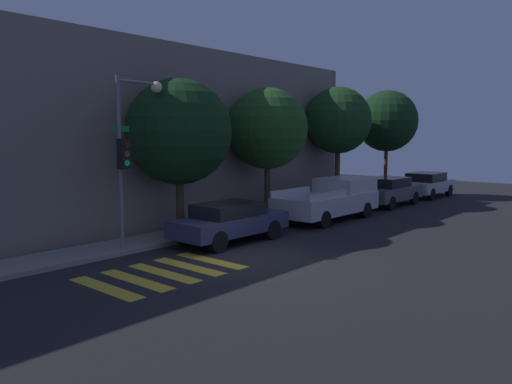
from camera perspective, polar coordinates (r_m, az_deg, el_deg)
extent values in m
plane|color=black|center=(14.62, -0.62, -7.75)|extent=(60.00, 60.00, 0.00)
cube|color=gray|center=(17.51, -10.70, -5.25)|extent=(26.00, 1.75, 0.14)
cube|color=slate|center=(20.68, -18.32, 5.98)|extent=(26.00, 6.00, 7.06)
cube|color=gold|center=(12.53, -16.82, -10.45)|extent=(0.45, 2.60, 0.00)
cube|color=gold|center=(12.98, -13.56, -9.75)|extent=(0.45, 2.60, 0.00)
cube|color=gold|center=(13.48, -10.54, -9.07)|extent=(0.45, 2.60, 0.00)
cube|color=gold|center=(14.01, -7.75, -8.42)|extent=(0.45, 2.60, 0.00)
cube|color=gold|center=(14.58, -5.18, -7.81)|extent=(0.45, 2.60, 0.00)
cylinder|color=slate|center=(15.49, -15.26, 2.88)|extent=(0.12, 0.12, 5.36)
cube|color=black|center=(15.30, -14.87, 4.23)|extent=(0.30, 0.30, 0.90)
cylinder|color=#4C0C0C|center=(15.16, -14.55, 5.24)|extent=(0.18, 0.02, 0.18)
cylinder|color=#593D0A|center=(15.17, -14.52, 4.22)|extent=(0.18, 0.02, 0.18)
cylinder|color=#26E54C|center=(15.18, -14.50, 3.21)|extent=(0.18, 0.02, 0.18)
cube|color=#19662D|center=(15.47, -15.39, 6.98)|extent=(0.70, 0.02, 0.18)
cylinder|color=slate|center=(15.96, -13.38, 12.13)|extent=(1.42, 0.08, 0.08)
sphere|color=#F9E5B2|center=(16.37, -11.31, 11.67)|extent=(0.36, 0.36, 0.36)
cube|color=#2D3351|center=(16.84, -2.97, -3.68)|extent=(4.27, 1.70, 0.57)
cube|color=black|center=(16.68, -3.23, -2.02)|extent=(2.22, 1.50, 0.44)
cylinder|color=black|center=(18.35, -1.81, -3.73)|extent=(0.69, 0.22, 0.69)
cylinder|color=black|center=(17.37, 1.89, -4.31)|extent=(0.69, 0.22, 0.69)
cylinder|color=black|center=(16.54, -8.06, -4.92)|extent=(0.69, 0.22, 0.69)
cylinder|color=black|center=(15.45, -4.33, -5.69)|extent=(0.69, 0.22, 0.69)
cube|color=#BCBCC1|center=(21.44, 8.09, -1.27)|extent=(5.33, 2.09, 0.77)
cube|color=#BCBCC1|center=(22.60, 10.13, 0.84)|extent=(2.40, 1.92, 0.60)
cube|color=#BCBCC1|center=(20.81, 3.99, 0.01)|extent=(2.67, 0.08, 0.28)
cube|color=#BCBCC1|center=(19.77, 8.25, -0.38)|extent=(2.67, 0.08, 0.28)
cylinder|color=black|center=(23.38, 8.31, -1.59)|extent=(0.69, 0.22, 0.69)
cylinder|color=black|center=(22.42, 12.42, -2.02)|extent=(0.69, 0.22, 0.69)
cylinder|color=black|center=(20.70, 3.36, -2.57)|extent=(0.69, 0.22, 0.69)
cylinder|color=black|center=(19.61, 7.79, -3.13)|extent=(0.69, 0.22, 0.69)
cube|color=#4C5156|center=(26.45, 14.89, -0.10)|extent=(4.35, 1.79, 0.65)
cube|color=black|center=(26.30, 14.83, 1.10)|extent=(2.26, 1.57, 0.48)
cylinder|color=black|center=(28.04, 14.61, -0.40)|extent=(0.69, 0.22, 0.69)
cylinder|color=black|center=(27.37, 17.63, -0.66)|extent=(0.69, 0.22, 0.69)
cylinder|color=black|center=(25.67, 11.94, -0.95)|extent=(0.69, 0.22, 0.69)
cylinder|color=black|center=(24.94, 15.17, -1.25)|extent=(0.69, 0.22, 0.69)
cube|color=#B7BABF|center=(30.94, 18.92, 0.65)|extent=(4.31, 1.84, 0.61)
cube|color=black|center=(30.79, 18.88, 1.65)|extent=(2.24, 1.62, 0.49)
cylinder|color=black|center=(32.51, 18.43, 0.40)|extent=(0.69, 0.22, 0.69)
cylinder|color=black|center=(31.92, 21.18, 0.18)|extent=(0.69, 0.22, 0.69)
cylinder|color=black|center=(30.07, 16.48, 0.00)|extent=(0.69, 0.22, 0.69)
cylinder|color=black|center=(29.43, 19.41, -0.24)|extent=(0.69, 0.22, 0.69)
cylinder|color=#42301E|center=(17.86, -8.67, -1.40)|extent=(0.29, 0.29, 2.34)
sphere|color=#143316|center=(17.70, -8.81, 6.83)|extent=(3.70, 3.70, 3.70)
cylinder|color=#4C3823|center=(21.28, 1.29, 0.29)|extent=(0.25, 0.25, 2.60)
sphere|color=#234C1E|center=(21.16, 1.31, 7.27)|extent=(3.42, 3.42, 3.42)
cylinder|color=#4C3823|center=(25.78, 9.24, 1.84)|extent=(0.28, 0.28, 3.10)
sphere|color=#193D19|center=(25.71, 9.35, 8.09)|extent=(3.35, 3.35, 3.35)
cylinder|color=#4C3823|center=(30.50, 14.59, 2.42)|extent=(0.21, 0.21, 3.11)
sphere|color=#143316|center=(30.44, 14.74, 7.86)|extent=(3.57, 3.57, 3.57)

